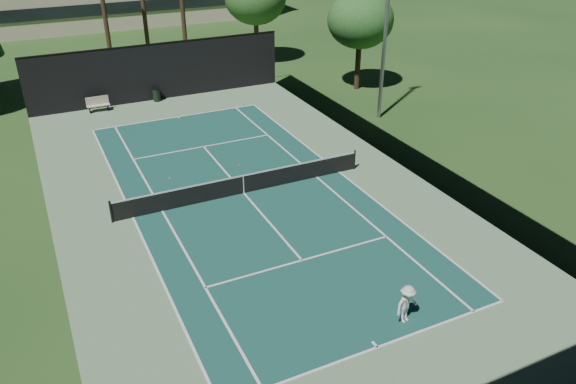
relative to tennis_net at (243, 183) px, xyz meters
name	(u,v)px	position (x,y,z in m)	size (l,w,h in m)	color
ground	(244,193)	(0.00, 0.00, -0.56)	(160.00, 160.00, 0.00)	#264C1C
apron_slab	(244,193)	(0.00, 0.00, -0.55)	(18.00, 32.00, 0.01)	#688D63
court_surface	(244,193)	(0.00, 0.00, -0.55)	(10.97, 23.77, 0.01)	#184E43
court_lines	(244,193)	(0.00, 0.00, -0.54)	(11.07, 23.87, 0.01)	white
tennis_net	(243,183)	(0.00, 0.00, 0.00)	(12.90, 0.10, 1.10)	black
fence	(242,156)	(0.00, 0.06, 1.45)	(18.04, 32.05, 4.03)	black
player	(407,304)	(1.62, -11.18, 0.18)	(0.95, 0.55, 1.48)	white
tennis_ball_b	(142,177)	(-4.19, 3.91, -0.52)	(0.07, 0.07, 0.07)	#BEDF32
tennis_ball_c	(239,165)	(0.94, 3.10, -0.52)	(0.07, 0.07, 0.07)	#B8D22F
tennis_ball_d	(170,178)	(-2.89, 3.18, -0.52)	(0.07, 0.07, 0.07)	#D4E433
park_bench	(98,104)	(-4.55, 15.31, -0.01)	(1.50, 0.45, 1.02)	beige
trash_bin	(157,95)	(-0.44, 15.67, -0.08)	(0.56, 0.56, 0.95)	black
decid_tree_b	(360,20)	(14.00, 12.00, 4.52)	(4.80, 4.80, 7.14)	#402D1B
light_pole	(387,18)	(12.00, 6.00, 5.90)	(0.90, 0.25, 12.22)	#929599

